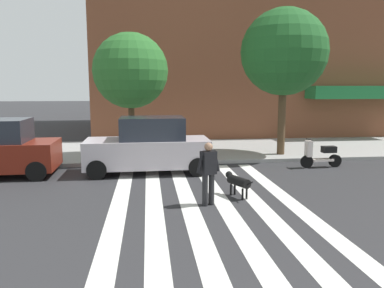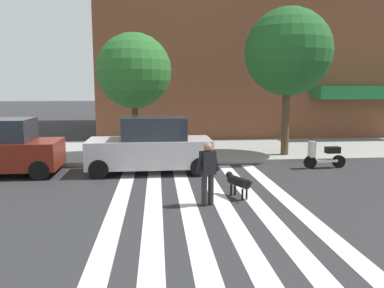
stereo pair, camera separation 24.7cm
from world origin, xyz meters
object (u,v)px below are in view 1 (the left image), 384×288
at_px(parked_scooter, 321,155).
at_px(street_tree_middle, 284,52).
at_px(street_tree_nearest, 130,71).
at_px(pedestrian_dog_walker, 208,170).
at_px(dog_on_leash, 238,181).
at_px(parked_car_behind_first, 149,147).

distance_m(parked_scooter, street_tree_middle, 4.61).
height_order(street_tree_nearest, pedestrian_dog_walker, street_tree_nearest).
xyz_separation_m(street_tree_nearest, dog_on_leash, (3.11, -5.85, -3.23)).
xyz_separation_m(parked_car_behind_first, pedestrian_dog_walker, (1.50, -3.99, -0.01)).
bearing_deg(pedestrian_dog_walker, dog_on_leash, 34.82).
distance_m(street_tree_middle, pedestrian_dog_walker, 8.32).
relative_size(parked_scooter, street_tree_nearest, 0.32).
bearing_deg(street_tree_middle, dog_on_leash, -120.16).
height_order(street_tree_middle, pedestrian_dog_walker, street_tree_middle).
relative_size(pedestrian_dog_walker, dog_on_leash, 1.50).
distance_m(parked_car_behind_first, street_tree_middle, 7.07).
bearing_deg(parked_car_behind_first, parked_scooter, 0.82).
bearing_deg(parked_scooter, pedestrian_dog_walker, -140.76).
bearing_deg(pedestrian_dog_walker, parked_car_behind_first, 110.61).
relative_size(parked_scooter, pedestrian_dog_walker, 1.00).
height_order(parked_scooter, pedestrian_dog_walker, pedestrian_dog_walker).
height_order(street_tree_nearest, dog_on_leash, street_tree_nearest).
distance_m(street_tree_middle, dog_on_leash, 7.64).
xyz_separation_m(street_tree_middle, pedestrian_dog_walker, (-4.19, -6.26, -3.54)).
distance_m(street_tree_nearest, pedestrian_dog_walker, 7.39).
bearing_deg(parked_scooter, parked_car_behind_first, -179.18).
bearing_deg(dog_on_leash, street_tree_middle, 59.84).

